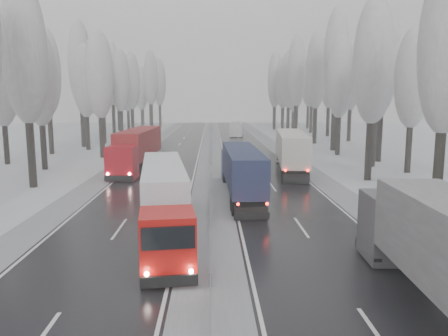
{
  "coord_description": "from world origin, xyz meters",
  "views": [
    {
      "loc": [
        0.06,
        -12.34,
        7.35
      ],
      "look_at": [
        1.0,
        20.49,
        2.2
      ],
      "focal_mm": 35.0,
      "sensor_mm": 36.0,
      "label": 1
    }
  ],
  "objects_px": {
    "truck_cream_box": "(291,149)",
    "truck_red_red": "(137,147)",
    "truck_blue_box": "(241,168)",
    "box_truck_distant": "(237,129)",
    "truck_red_white": "(164,194)"
  },
  "relations": [
    {
      "from": "box_truck_distant",
      "to": "truck_red_red",
      "type": "relative_size",
      "value": 0.5
    },
    {
      "from": "truck_blue_box",
      "to": "truck_red_red",
      "type": "height_order",
      "value": "truck_red_red"
    },
    {
      "from": "truck_blue_box",
      "to": "truck_cream_box",
      "type": "relative_size",
      "value": 0.91
    },
    {
      "from": "truck_blue_box",
      "to": "truck_red_white",
      "type": "xyz_separation_m",
      "value": [
        -4.92,
        -8.88,
        -0.04
      ]
    },
    {
      "from": "box_truck_distant",
      "to": "truck_red_white",
      "type": "xyz_separation_m",
      "value": [
        -7.82,
        -64.54,
        0.63
      ]
    },
    {
      "from": "truck_cream_box",
      "to": "truck_red_red",
      "type": "xyz_separation_m",
      "value": [
        -16.0,
        2.02,
        0.04
      ]
    },
    {
      "from": "truck_blue_box",
      "to": "truck_red_red",
      "type": "bearing_deg",
      "value": 125.71
    },
    {
      "from": "truck_red_red",
      "to": "truck_cream_box",
      "type": "bearing_deg",
      "value": -4.66
    },
    {
      "from": "truck_blue_box",
      "to": "truck_cream_box",
      "type": "bearing_deg",
      "value": 61.34
    },
    {
      "from": "truck_blue_box",
      "to": "truck_red_white",
      "type": "relative_size",
      "value": 1.01
    },
    {
      "from": "truck_red_white",
      "to": "truck_blue_box",
      "type": "bearing_deg",
      "value": 53.69
    },
    {
      "from": "truck_cream_box",
      "to": "box_truck_distant",
      "type": "bearing_deg",
      "value": 100.25
    },
    {
      "from": "truck_cream_box",
      "to": "box_truck_distant",
      "type": "distance_m",
      "value": 44.38
    },
    {
      "from": "truck_cream_box",
      "to": "truck_red_red",
      "type": "relative_size",
      "value": 0.98
    },
    {
      "from": "truck_cream_box",
      "to": "truck_red_white",
      "type": "height_order",
      "value": "truck_cream_box"
    }
  ]
}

